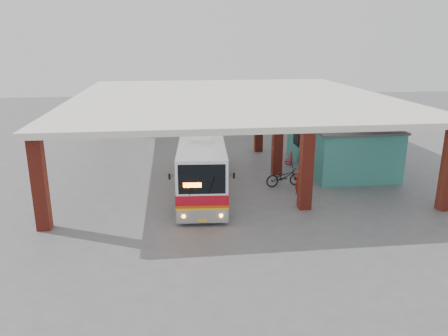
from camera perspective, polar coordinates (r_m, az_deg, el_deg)
ground at (r=24.91m, az=1.74°, el=-3.04°), size 90.00×90.00×0.00m
brick_columns at (r=29.30m, az=3.08°, el=4.34°), size 20.10×21.60×4.35m
canopy_roof at (r=30.23m, az=0.89°, el=9.21°), size 21.00×23.00×0.30m
shop_building at (r=30.15m, az=14.84°, el=2.97°), size 5.20×8.20×3.11m
coach_bus at (r=25.15m, az=-2.91°, el=1.12°), size 3.23×11.67×3.36m
motorcycle at (r=25.81m, az=7.86°, el=-1.14°), size 2.28×1.03×1.16m
pedestrian at (r=24.64m, az=9.78°, el=-1.66°), size 0.55×0.36×1.50m
red_chair at (r=30.48m, az=8.59°, el=1.21°), size 0.47×0.47×0.86m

